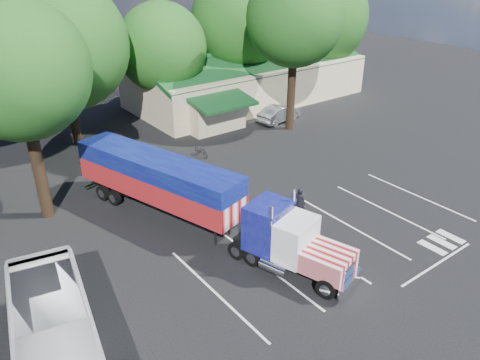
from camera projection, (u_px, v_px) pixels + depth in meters
ground at (246, 203)px, 29.74m from camera, size 120.00×120.00×0.00m
event_hall at (246, 79)px, 48.89m from camera, size 24.20×14.12×5.55m
tree_row_c at (62, 45)px, 35.07m from camera, size 10.00×10.00×13.05m
tree_row_d at (162, 48)px, 41.48m from camera, size 8.00×8.00×10.60m
tree_row_e at (239, 21)px, 46.01m from camera, size 9.60×9.60×12.90m
tree_row_f at (320, 17)px, 50.66m from camera, size 10.40×10.40×13.00m
tree_near_left at (18, 70)px, 24.47m from camera, size 7.60×7.60×12.65m
tree_near_right at (295, 18)px, 37.79m from camera, size 8.00×8.00×13.50m
semi_truck at (188, 192)px, 26.36m from camera, size 7.47×18.35×3.87m
woman at (300, 202)px, 27.87m from camera, size 0.65×0.80×1.91m
bicycle at (201, 151)px, 36.24m from camera, size 0.66×1.74×0.90m
silver_sedan at (279, 113)px, 43.37m from camera, size 4.87×2.38×1.54m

